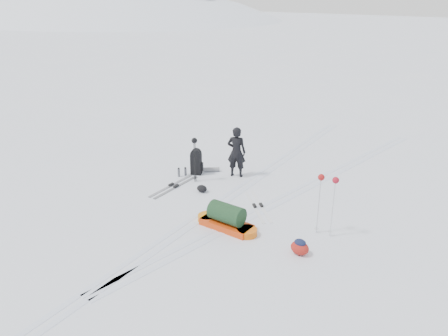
% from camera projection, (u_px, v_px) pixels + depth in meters
% --- Properties ---
extents(ground, '(200.00, 200.00, 0.00)m').
position_uv_depth(ground, '(222.00, 202.00, 12.30)').
color(ground, silver).
rests_on(ground, ground).
extents(ski_tracks, '(3.38, 17.97, 0.01)m').
position_uv_depth(ski_tracks, '(257.00, 196.00, 12.60)').
color(ski_tracks, silver).
rests_on(ski_tracks, ground).
extents(skier, '(0.70, 0.58, 1.63)m').
position_uv_depth(skier, '(236.00, 152.00, 13.69)').
color(skier, black).
rests_on(skier, ground).
extents(pulk_sled, '(1.72, 0.59, 0.66)m').
position_uv_depth(pulk_sled, '(227.00, 219.00, 10.85)').
color(pulk_sled, red).
rests_on(pulk_sled, ground).
extents(expedition_rucksack, '(0.71, 0.87, 0.86)m').
position_uv_depth(expedition_rucksack, '(198.00, 162.00, 14.01)').
color(expedition_rucksack, black).
rests_on(expedition_rucksack, ground).
extents(ski_poles_black, '(0.17, 0.20, 1.42)m').
position_uv_depth(ski_poles_black, '(194.00, 146.00, 13.16)').
color(ski_poles_black, black).
rests_on(ski_poles_black, ground).
extents(ski_poles_silver, '(0.50, 0.20, 1.56)m').
position_uv_depth(ski_poles_silver, '(328.00, 186.00, 10.15)').
color(ski_poles_silver, silver).
rests_on(ski_poles_silver, ground).
extents(touring_skis_grey, '(0.38, 1.97, 0.07)m').
position_uv_depth(touring_skis_grey, '(174.00, 186.00, 13.23)').
color(touring_skis_grey, gray).
rests_on(touring_skis_grey, ground).
extents(touring_skis_white, '(1.62, 1.48, 0.07)m').
position_uv_depth(touring_skis_white, '(258.00, 206.00, 12.00)').
color(touring_skis_white, silver).
rests_on(touring_skis_white, ground).
extents(rope_coil, '(0.67, 0.67, 0.06)m').
position_uv_depth(rope_coil, '(217.00, 210.00, 11.77)').
color(rope_coil, '#568BD2').
rests_on(rope_coil, ground).
extents(small_daypack, '(0.44, 0.34, 0.37)m').
position_uv_depth(small_daypack, '(300.00, 247.00, 9.80)').
color(small_daypack, maroon).
rests_on(small_daypack, ground).
extents(thermos_pair, '(0.20, 0.29, 0.30)m').
position_uv_depth(thermos_pair, '(182.00, 172.00, 13.94)').
color(thermos_pair, '#54555B').
rests_on(thermos_pair, ground).
extents(stuff_sack, '(0.37, 0.30, 0.20)m').
position_uv_depth(stuff_sack, '(202.00, 189.00, 12.86)').
color(stuff_sack, black).
rests_on(stuff_sack, ground).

